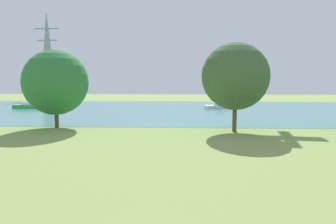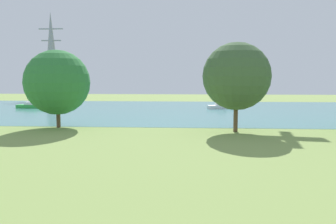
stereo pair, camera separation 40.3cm
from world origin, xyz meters
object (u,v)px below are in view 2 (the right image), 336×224
object	(u,v)px
sailboat_green	(30,106)
sailboat_white	(221,106)
tree_west_far	(57,82)
tree_east_far	(236,76)
electricity_pylon	(52,55)

from	to	relation	value
sailboat_green	sailboat_white	distance (m)	34.14
sailboat_green	tree_west_far	size ratio (longest dim) A/B	0.69
tree_east_far	tree_west_far	bearing A→B (deg)	174.67
sailboat_white	electricity_pylon	bearing A→B (deg)	145.98
tree_west_far	tree_east_far	distance (m)	19.44
tree_east_far	electricity_pylon	xyz separation A→B (m)	(-41.13, 53.65, 5.63)
sailboat_green	tree_east_far	bearing A→B (deg)	-36.07
tree_west_far	electricity_pylon	distance (m)	56.59
sailboat_white	tree_west_far	xyz separation A→B (m)	(-20.12, -23.55, 4.55)
sailboat_green	electricity_pylon	distance (m)	32.24
sailboat_white	electricity_pylon	distance (m)	51.71
tree_east_far	electricity_pylon	size ratio (longest dim) A/B	0.40
sailboat_green	sailboat_white	bearing A→B (deg)	1.78
electricity_pylon	tree_west_far	bearing A→B (deg)	-67.20
tree_east_far	electricity_pylon	distance (m)	67.84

